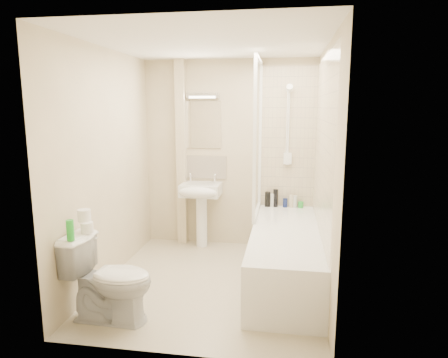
# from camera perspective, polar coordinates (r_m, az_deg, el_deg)

# --- Properties ---
(floor) EXTENTS (2.50, 2.50, 0.00)m
(floor) POSITION_cam_1_polar(r_m,az_deg,el_deg) (4.31, -1.75, -14.56)
(floor) COLOR beige
(floor) RESTS_ON ground
(wall_back) EXTENTS (2.20, 0.02, 2.40)m
(wall_back) POSITION_cam_1_polar(r_m,az_deg,el_deg) (5.18, 0.74, 3.51)
(wall_back) COLOR beige
(wall_back) RESTS_ON ground
(wall_left) EXTENTS (0.02, 2.50, 2.40)m
(wall_left) POSITION_cam_1_polar(r_m,az_deg,el_deg) (4.30, -16.41, 1.70)
(wall_left) COLOR beige
(wall_left) RESTS_ON ground
(wall_right) EXTENTS (0.02, 2.50, 2.40)m
(wall_right) POSITION_cam_1_polar(r_m,az_deg,el_deg) (3.91, 14.22, 0.98)
(wall_right) COLOR beige
(wall_right) RESTS_ON ground
(ceiling) EXTENTS (2.20, 2.50, 0.02)m
(ceiling) POSITION_cam_1_polar(r_m,az_deg,el_deg) (3.96, -1.95, 18.85)
(ceiling) COLOR white
(ceiling) RESTS_ON wall_back
(tile_back) EXTENTS (0.70, 0.01, 1.75)m
(tile_back) POSITION_cam_1_polar(r_m,az_deg,el_deg) (5.09, 9.15, 5.81)
(tile_back) COLOR beige
(tile_back) RESTS_ON wall_back
(tile_right) EXTENTS (0.01, 2.10, 1.75)m
(tile_right) POSITION_cam_1_polar(r_m,az_deg,el_deg) (4.08, 13.94, 4.55)
(tile_right) COLOR beige
(tile_right) RESTS_ON wall_right
(pipe_boxing) EXTENTS (0.12, 0.12, 2.40)m
(pipe_boxing) POSITION_cam_1_polar(r_m,az_deg,el_deg) (5.25, -6.08, 3.54)
(pipe_boxing) COLOR beige
(pipe_boxing) RESTS_ON ground
(splashback) EXTENTS (0.60, 0.02, 0.30)m
(splashback) POSITION_cam_1_polar(r_m,az_deg,el_deg) (5.25, -2.91, 1.72)
(splashback) COLOR beige
(splashback) RESTS_ON wall_back
(mirror) EXTENTS (0.46, 0.01, 0.60)m
(mirror) POSITION_cam_1_polar(r_m,az_deg,el_deg) (5.20, -2.97, 7.73)
(mirror) COLOR white
(mirror) RESTS_ON wall_back
(strip_light) EXTENTS (0.42, 0.07, 0.07)m
(strip_light) POSITION_cam_1_polar(r_m,az_deg,el_deg) (5.17, -3.07, 11.81)
(strip_light) COLOR silver
(strip_light) RESTS_ON wall_back
(bathtub) EXTENTS (0.70, 2.10, 0.55)m
(bathtub) POSITION_cam_1_polar(r_m,az_deg,el_deg) (4.32, 8.73, -10.47)
(bathtub) COLOR white
(bathtub) RESTS_ON ground
(shower_screen) EXTENTS (0.04, 0.92, 1.80)m
(shower_screen) POSITION_cam_1_polar(r_m,az_deg,el_deg) (4.67, 4.84, 5.81)
(shower_screen) COLOR white
(shower_screen) RESTS_ON bathtub
(shower_fixture) EXTENTS (0.10, 0.16, 0.99)m
(shower_fixture) POSITION_cam_1_polar(r_m,az_deg,el_deg) (5.04, 9.17, 7.14)
(shower_fixture) COLOR white
(shower_fixture) RESTS_ON wall_back
(pedestal_sink) EXTENTS (0.50, 0.47, 0.96)m
(pedestal_sink) POSITION_cam_1_polar(r_m,az_deg,el_deg) (5.10, -3.40, -2.61)
(pedestal_sink) COLOR white
(pedestal_sink) RESTS_ON ground
(bottle_black_a) EXTENTS (0.07, 0.07, 0.19)m
(bottle_black_a) POSITION_cam_1_polar(r_m,az_deg,el_deg) (5.14, 6.24, -2.89)
(bottle_black_a) COLOR black
(bottle_black_a) RESTS_ON bathtub
(bottle_white_a) EXTENTS (0.05, 0.05, 0.17)m
(bottle_white_a) POSITION_cam_1_polar(r_m,az_deg,el_deg) (5.14, 6.91, -3.03)
(bottle_white_a) COLOR silver
(bottle_white_a) RESTS_ON bathtub
(bottle_black_b) EXTENTS (0.06, 0.06, 0.23)m
(bottle_black_b) POSITION_cam_1_polar(r_m,az_deg,el_deg) (5.13, 7.38, -2.72)
(bottle_black_b) COLOR black
(bottle_black_b) RESTS_ON bathtub
(bottle_blue) EXTENTS (0.06, 0.06, 0.11)m
(bottle_blue) POSITION_cam_1_polar(r_m,az_deg,el_deg) (5.14, 8.73, -3.37)
(bottle_blue) COLOR navy
(bottle_blue) RESTS_ON bathtub
(bottle_cream) EXTENTS (0.06, 0.06, 0.16)m
(bottle_cream) POSITION_cam_1_polar(r_m,az_deg,el_deg) (5.14, 9.60, -3.14)
(bottle_cream) COLOR beige
(bottle_cream) RESTS_ON bathtub
(bottle_white_b) EXTENTS (0.05, 0.05, 0.15)m
(bottle_white_b) POSITION_cam_1_polar(r_m,az_deg,el_deg) (5.14, 10.10, -3.20)
(bottle_white_b) COLOR silver
(bottle_white_b) RESTS_ON bathtub
(bottle_green) EXTENTS (0.07, 0.07, 0.08)m
(bottle_green) POSITION_cam_1_polar(r_m,az_deg,el_deg) (5.15, 10.91, -3.62)
(bottle_green) COLOR green
(bottle_green) RESTS_ON bathtub
(toilet) EXTENTS (0.48, 0.77, 0.75)m
(toilet) POSITION_cam_1_polar(r_m,az_deg,el_deg) (3.62, -15.99, -13.51)
(toilet) COLOR white
(toilet) RESTS_ON ground
(toilet_roll_lower) EXTENTS (0.10, 0.10, 0.09)m
(toilet_roll_lower) POSITION_cam_1_polar(r_m,az_deg,el_deg) (3.63, -18.99, -6.58)
(toilet_roll_lower) COLOR white
(toilet_roll_lower) RESTS_ON toilet
(toilet_roll_upper) EXTENTS (0.11, 0.11, 0.10)m
(toilet_roll_upper) POSITION_cam_1_polar(r_m,az_deg,el_deg) (3.66, -19.35, -4.92)
(toilet_roll_upper) COLOR white
(toilet_roll_upper) RESTS_ON toilet_roll_lower
(green_bottle) EXTENTS (0.06, 0.06, 0.17)m
(green_bottle) POSITION_cam_1_polar(r_m,az_deg,el_deg) (3.47, -21.11, -6.85)
(green_bottle) COLOR green
(green_bottle) RESTS_ON toilet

